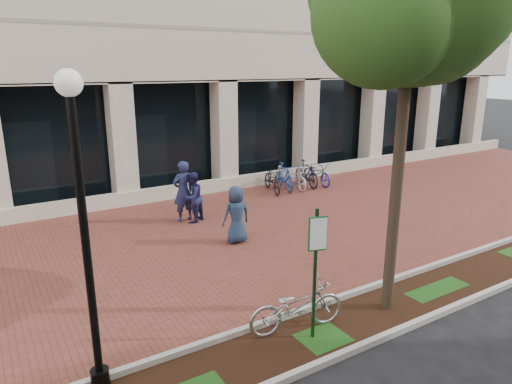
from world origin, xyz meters
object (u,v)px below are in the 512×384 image
lamppost (84,223)px  pedestrian_right (236,215)px  parking_sign (316,258)px  pedestrian_left (183,191)px  pedestrian_mid (193,197)px  bollard (279,175)px  bike_rack_cluster (296,176)px  locked_bicycle (297,306)px

lamppost → pedestrian_right: (4.68, 4.09, -1.85)m
parking_sign → pedestrian_left: bearing=103.8°
pedestrian_mid → bollard: 5.31m
pedestrian_mid → bike_rack_cluster: 5.43m
lamppost → bike_rack_cluster: lamppost is taller
pedestrian_left → bike_rack_cluster: size_ratio=0.62×
lamppost → pedestrian_right: lamppost is taller
locked_bicycle → pedestrian_mid: bearing=2.9°
parking_sign → locked_bicycle: (-0.11, 0.37, -1.06)m
lamppost → bike_rack_cluster: 12.59m
pedestrian_left → bollard: 5.40m
parking_sign → bike_rack_cluster: bearing=73.7°
pedestrian_left → bike_rack_cluster: (5.37, 1.38, -0.47)m
parking_sign → pedestrian_mid: (0.77, 6.98, -0.76)m
parking_sign → pedestrian_right: (1.09, 4.77, -0.75)m
parking_sign → bike_rack_cluster: parking_sign is taller
parking_sign → bollard: 10.82m
parking_sign → bollard: parking_sign is taller
pedestrian_right → bollard: 6.32m
locked_bicycle → bike_rack_cluster: 10.23m
bike_rack_cluster → pedestrian_left: bearing=-156.1°
bike_rack_cluster → lamppost: bearing=-130.7°
locked_bicycle → pedestrian_left: bearing=4.8°
bollard → bike_rack_cluster: bearing=-58.4°
pedestrian_left → bollard: (5.00, 1.98, -0.52)m
parking_sign → pedestrian_mid: parking_sign is taller
pedestrian_left → bike_rack_cluster: 5.56m
locked_bicycle → pedestrian_right: bearing=-4.8°
bollard → bike_rack_cluster: 0.70m
lamppost → pedestrian_mid: 7.88m
bike_rack_cluster → locked_bicycle: bearing=-116.7°
lamppost → pedestrian_left: size_ratio=2.45×
pedestrian_mid → bollard: pedestrian_mid is taller
parking_sign → locked_bicycle: parking_sign is taller
pedestrian_left → bike_rack_cluster: bearing=-170.5°
lamppost → pedestrian_left: 7.94m
parking_sign → lamppost: lamppost is taller
pedestrian_right → bollard: size_ratio=1.84×
locked_bicycle → pedestrian_left: 6.92m
pedestrian_left → pedestrian_right: (0.52, -2.47, -0.16)m
pedestrian_left → pedestrian_right: bearing=96.9°
pedestrian_mid → bike_rack_cluster: pedestrian_mid is taller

